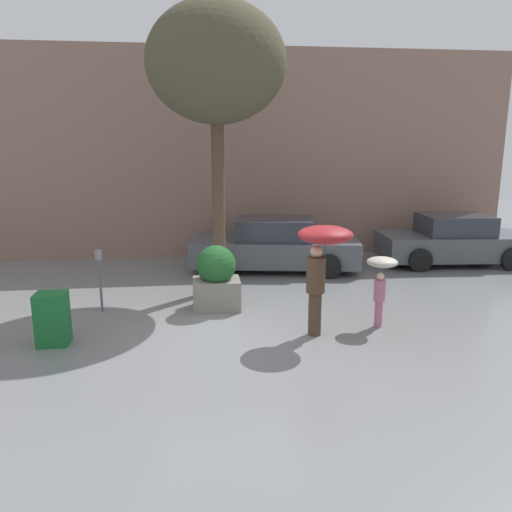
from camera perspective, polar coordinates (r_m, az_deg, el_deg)
name	(u,v)px	position (r m, az deg, el deg)	size (l,w,h in m)	color
ground_plane	(226,334)	(9.03, -3.46, -8.88)	(40.00, 40.00, 0.00)	slate
building_facade	(212,155)	(14.89, -5.08, 11.44)	(18.00, 0.30, 6.00)	#8C6B5B
planter_box	(216,278)	(10.17, -4.56, -2.55)	(0.95, 0.80, 1.32)	gray
person_adult	(322,251)	(8.62, 7.60, 0.61)	(0.95, 0.95, 1.96)	#473323
person_child	(381,274)	(9.39, 14.12, -2.05)	(0.56, 0.56, 1.30)	#B76684
parked_car_near	(275,246)	(13.38, 2.14, 1.13)	(4.63, 2.47, 1.39)	#4C5156
parked_car_far	(453,241)	(15.11, 21.60, 1.58)	(4.16, 2.17, 1.39)	#4C5156
street_tree	(216,65)	(11.26, -4.57, 20.94)	(2.97, 2.97, 6.24)	brown
parking_meter	(99,268)	(10.39, -17.47, -1.27)	(0.14, 0.14, 1.27)	#595B60
newspaper_box	(52,319)	(9.09, -22.25, -6.66)	(0.50, 0.44, 0.90)	#19662D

